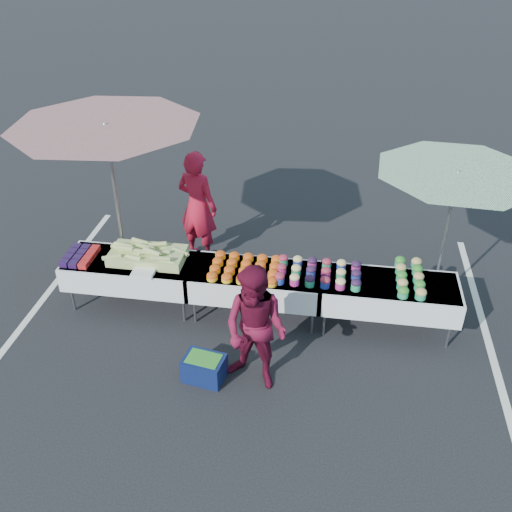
# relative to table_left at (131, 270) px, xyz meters

# --- Properties ---
(ground) EXTENTS (80.00, 80.00, 0.00)m
(ground) POSITION_rel_table_left_xyz_m (1.80, 0.00, -0.58)
(ground) COLOR black
(stripe_left) EXTENTS (0.10, 5.00, 0.00)m
(stripe_left) POSITION_rel_table_left_xyz_m (-1.40, 0.00, -0.58)
(stripe_left) COLOR silver
(stripe_left) RESTS_ON ground
(stripe_right) EXTENTS (0.10, 5.00, 0.00)m
(stripe_right) POSITION_rel_table_left_xyz_m (5.00, 0.00, -0.58)
(stripe_right) COLOR silver
(stripe_right) RESTS_ON ground
(table_left) EXTENTS (1.86, 0.81, 0.75)m
(table_left) POSITION_rel_table_left_xyz_m (0.00, 0.00, 0.00)
(table_left) COLOR white
(table_left) RESTS_ON ground
(table_center) EXTENTS (1.86, 0.81, 0.75)m
(table_center) POSITION_rel_table_left_xyz_m (1.80, 0.00, 0.00)
(table_center) COLOR white
(table_center) RESTS_ON ground
(table_right) EXTENTS (1.86, 0.81, 0.75)m
(table_right) POSITION_rel_table_left_xyz_m (3.60, 0.00, 0.00)
(table_right) COLOR white
(table_right) RESTS_ON ground
(berry_punnets) EXTENTS (0.40, 0.54, 0.08)m
(berry_punnets) POSITION_rel_table_left_xyz_m (-0.71, -0.06, 0.21)
(berry_punnets) COLOR black
(berry_punnets) RESTS_ON table_left
(corn_pile) EXTENTS (1.16, 0.57, 0.26)m
(corn_pile) POSITION_rel_table_left_xyz_m (0.24, 0.04, 0.26)
(corn_pile) COLOR #BBCC68
(corn_pile) RESTS_ON table_left
(plastic_bags) EXTENTS (0.30, 0.25, 0.05)m
(plastic_bags) POSITION_rel_table_left_xyz_m (0.30, -0.30, 0.19)
(plastic_bags) COLOR white
(plastic_bags) RESTS_ON table_left
(carrot_bowls) EXTENTS (0.95, 0.69, 0.11)m
(carrot_bowls) POSITION_rel_table_left_xyz_m (1.65, -0.01, 0.22)
(carrot_bowls) COLOR yellow
(carrot_bowls) RESTS_ON table_center
(potato_cups) EXTENTS (1.14, 0.58, 0.16)m
(potato_cups) POSITION_rel_table_left_xyz_m (2.65, 0.00, 0.25)
(potato_cups) COLOR #203598
(potato_cups) RESTS_ON table_right
(bean_baskets) EXTENTS (0.36, 0.86, 0.15)m
(bean_baskets) POSITION_rel_table_left_xyz_m (3.86, 0.08, 0.24)
(bean_baskets) COLOR #259563
(bean_baskets) RESTS_ON table_right
(vendor) EXTENTS (0.78, 0.64, 1.86)m
(vendor) POSITION_rel_table_left_xyz_m (0.65, 1.40, 0.35)
(vendor) COLOR #B6142D
(vendor) RESTS_ON ground
(customer) EXTENTS (0.97, 0.86, 1.66)m
(customer) POSITION_rel_table_left_xyz_m (2.00, -1.30, 0.25)
(customer) COLOR maroon
(customer) RESTS_ON ground
(umbrella_left) EXTENTS (3.19, 3.19, 2.61)m
(umbrella_left) POSITION_rel_table_left_xyz_m (-0.25, 0.40, 1.79)
(umbrella_left) COLOR black
(umbrella_left) RESTS_ON ground
(umbrella_right) EXTENTS (2.71, 2.71, 2.17)m
(umbrella_right) POSITION_rel_table_left_xyz_m (4.30, 0.57, 1.39)
(umbrella_right) COLOR black
(umbrella_right) RESTS_ON ground
(storage_bin) EXTENTS (0.55, 0.44, 0.33)m
(storage_bin) POSITION_rel_table_left_xyz_m (1.36, -1.35, -0.41)
(storage_bin) COLOR #0E1947
(storage_bin) RESTS_ON ground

